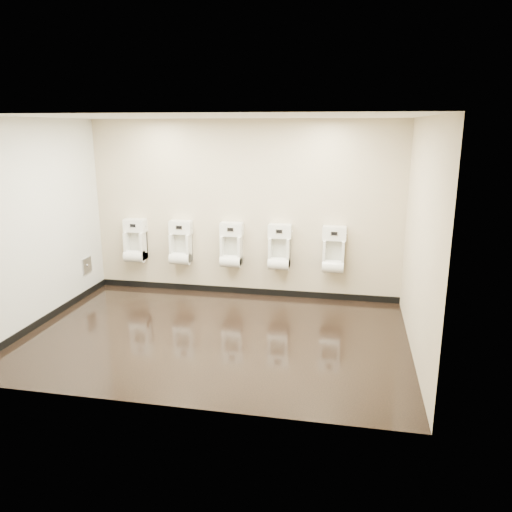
{
  "coord_description": "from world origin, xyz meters",
  "views": [
    {
      "loc": [
        1.7,
        -5.91,
        2.7
      ],
      "look_at": [
        0.44,
        0.55,
        0.97
      ],
      "focal_mm": 35.0,
      "sensor_mm": 36.0,
      "label": 1
    }
  ],
  "objects": [
    {
      "name": "urinal_4",
      "position": [
        1.45,
        1.63,
        0.79
      ],
      "size": [
        0.37,
        0.28,
        0.7
      ],
      "color": "white",
      "rests_on": "back_wall"
    },
    {
      "name": "urinal_1",
      "position": [
        -1.02,
        1.63,
        0.79
      ],
      "size": [
        0.37,
        0.28,
        0.7
      ],
      "color": "white",
      "rests_on": "back_wall"
    },
    {
      "name": "tile_overlay_left",
      "position": [
        -2.5,
        0.0,
        1.4
      ],
      "size": [
        0.01,
        3.5,
        2.8
      ],
      "primitive_type": "cube",
      "color": "white",
      "rests_on": "ground"
    },
    {
      "name": "left_wall",
      "position": [
        -2.5,
        0.0,
        1.4
      ],
      "size": [
        0.02,
        3.5,
        2.8
      ],
      "primitive_type": "cube",
      "color": "beige",
      "rests_on": "ground"
    },
    {
      "name": "front_wall",
      "position": [
        0.0,
        -1.75,
        1.4
      ],
      "size": [
        5.0,
        0.02,
        2.8
      ],
      "primitive_type": "cube",
      "color": "beige",
      "rests_on": "ground"
    },
    {
      "name": "skirting_back",
      "position": [
        0.0,
        1.74,
        0.05
      ],
      "size": [
        5.0,
        0.02,
        0.1
      ],
      "primitive_type": "cube",
      "color": "black",
      "rests_on": "ground"
    },
    {
      "name": "urinal_0",
      "position": [
        -1.81,
        1.63,
        0.79
      ],
      "size": [
        0.37,
        0.28,
        0.7
      ],
      "color": "white",
      "rests_on": "back_wall"
    },
    {
      "name": "ceiling",
      "position": [
        0.0,
        0.0,
        2.8
      ],
      "size": [
        5.0,
        3.5,
        0.0
      ],
      "primitive_type": "cube",
      "color": "white"
    },
    {
      "name": "access_panel",
      "position": [
        -2.48,
        1.2,
        0.5
      ],
      "size": [
        0.04,
        0.25,
        0.25
      ],
      "color": "#9E9EA3",
      "rests_on": "left_wall"
    },
    {
      "name": "skirting_left",
      "position": [
        -2.49,
        0.0,
        0.05
      ],
      "size": [
        0.02,
        3.5,
        0.1
      ],
      "primitive_type": "cube",
      "color": "black",
      "rests_on": "ground"
    },
    {
      "name": "urinal_2",
      "position": [
        -0.17,
        1.63,
        0.79
      ],
      "size": [
        0.37,
        0.28,
        0.7
      ],
      "color": "white",
      "rests_on": "back_wall"
    },
    {
      "name": "ground",
      "position": [
        0.0,
        0.0,
        0.0
      ],
      "size": [
        5.0,
        3.5,
        0.0
      ],
      "primitive_type": "cube",
      "color": "black",
      "rests_on": "ground"
    },
    {
      "name": "urinal_3",
      "position": [
        0.61,
        1.63,
        0.79
      ],
      "size": [
        0.37,
        0.28,
        0.7
      ],
      "color": "white",
      "rests_on": "back_wall"
    },
    {
      "name": "right_wall",
      "position": [
        2.5,
        0.0,
        1.4
      ],
      "size": [
        0.02,
        3.5,
        2.8
      ],
      "primitive_type": "cube",
      "color": "beige",
      "rests_on": "ground"
    },
    {
      "name": "back_wall",
      "position": [
        0.0,
        1.75,
        1.4
      ],
      "size": [
        5.0,
        0.02,
        2.8
      ],
      "primitive_type": "cube",
      "color": "beige",
      "rests_on": "ground"
    }
  ]
}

